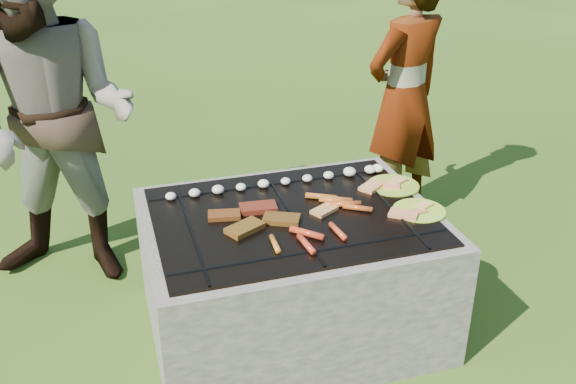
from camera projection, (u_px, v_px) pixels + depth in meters
name	position (u px, v px, depth m)	size (l,w,h in m)	color
lawn	(291.00, 325.00, 3.11)	(60.00, 60.00, 0.00)	#254812
fire_pit	(291.00, 277.00, 2.99)	(1.30, 1.00, 0.62)	gray
mushrooms	(293.00, 180.00, 3.12)	(1.10, 0.06, 0.04)	#EFE9CB
pork_slabs	(254.00, 217.00, 2.79)	(0.40, 0.29, 0.02)	brown
sausages	(325.00, 216.00, 2.80)	(0.52, 0.50, 0.03)	#BA4F1E
bread_on_grate	(368.00, 202.00, 2.93)	(0.46, 0.44, 0.02)	tan
plate_far	(393.00, 186.00, 3.11)	(0.29, 0.29, 0.03)	yellow
plate_near	(419.00, 211.00, 2.88)	(0.25, 0.25, 0.03)	#DFFB3C
cook	(405.00, 97.00, 3.77)	(0.57, 0.38, 1.57)	#9F9284
bystander	(53.00, 119.00, 3.12)	(0.87, 0.68, 1.79)	gray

